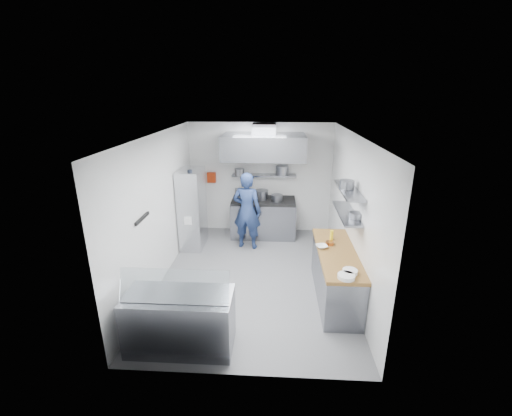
# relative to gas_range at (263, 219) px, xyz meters

# --- Properties ---
(floor) EXTENTS (5.00, 5.00, 0.00)m
(floor) POSITION_rel_gas_range_xyz_m (-0.10, -2.10, -0.45)
(floor) COLOR #5F5F61
(floor) RESTS_ON ground
(ceiling) EXTENTS (5.00, 5.00, 0.00)m
(ceiling) POSITION_rel_gas_range_xyz_m (-0.10, -2.10, 2.35)
(ceiling) COLOR silver
(ceiling) RESTS_ON wall_back
(wall_back) EXTENTS (3.60, 2.80, 0.02)m
(wall_back) POSITION_rel_gas_range_xyz_m (-0.10, 0.40, 0.95)
(wall_back) COLOR white
(wall_back) RESTS_ON floor
(wall_front) EXTENTS (3.60, 2.80, 0.02)m
(wall_front) POSITION_rel_gas_range_xyz_m (-0.10, -4.60, 0.95)
(wall_front) COLOR white
(wall_front) RESTS_ON floor
(wall_left) EXTENTS (2.80, 5.00, 0.02)m
(wall_left) POSITION_rel_gas_range_xyz_m (-1.90, -2.10, 0.95)
(wall_left) COLOR white
(wall_left) RESTS_ON floor
(wall_right) EXTENTS (2.80, 5.00, 0.02)m
(wall_right) POSITION_rel_gas_range_xyz_m (1.70, -2.10, 0.95)
(wall_right) COLOR white
(wall_right) RESTS_ON floor
(gas_range) EXTENTS (1.60, 0.80, 0.90)m
(gas_range) POSITION_rel_gas_range_xyz_m (0.00, 0.00, 0.00)
(gas_range) COLOR gray
(gas_range) RESTS_ON floor
(cooktop) EXTENTS (1.57, 0.78, 0.06)m
(cooktop) POSITION_rel_gas_range_xyz_m (0.00, 0.00, 0.48)
(cooktop) COLOR black
(cooktop) RESTS_ON gas_range
(stock_pot_left) EXTENTS (0.25, 0.25, 0.20)m
(stock_pot_left) POSITION_rel_gas_range_xyz_m (-0.62, 0.24, 0.61)
(stock_pot_left) COLOR slate
(stock_pot_left) RESTS_ON cooktop
(stock_pot_mid) EXTENTS (0.31, 0.31, 0.24)m
(stock_pot_mid) POSITION_rel_gas_range_xyz_m (-0.05, 0.01, 0.63)
(stock_pot_mid) COLOR slate
(stock_pot_mid) RESTS_ON cooktop
(stock_pot_right) EXTENTS (0.28, 0.28, 0.16)m
(stock_pot_right) POSITION_rel_gas_range_xyz_m (0.33, -0.09, 0.59)
(stock_pot_right) COLOR slate
(stock_pot_right) RESTS_ON cooktop
(over_range_shelf) EXTENTS (1.60, 0.30, 0.04)m
(over_range_shelf) POSITION_rel_gas_range_xyz_m (0.00, 0.24, 1.07)
(over_range_shelf) COLOR gray
(over_range_shelf) RESTS_ON wall_back
(shelf_pot_a) EXTENTS (0.23, 0.23, 0.18)m
(shelf_pot_a) POSITION_rel_gas_range_xyz_m (-0.60, 0.07, 1.18)
(shelf_pot_a) COLOR slate
(shelf_pot_a) RESTS_ON over_range_shelf
(shelf_pot_b) EXTENTS (0.32, 0.32, 0.22)m
(shelf_pot_b) POSITION_rel_gas_range_xyz_m (0.45, 0.26, 1.20)
(shelf_pot_b) COLOR slate
(shelf_pot_b) RESTS_ON over_range_shelf
(extractor_hood) EXTENTS (1.90, 1.15, 0.55)m
(extractor_hood) POSITION_rel_gas_range_xyz_m (0.00, -0.18, 1.85)
(extractor_hood) COLOR gray
(extractor_hood) RESTS_ON wall_back
(hood_duct) EXTENTS (0.55, 0.55, 0.24)m
(hood_duct) POSITION_rel_gas_range_xyz_m (0.00, 0.05, 2.23)
(hood_duct) COLOR slate
(hood_duct) RESTS_ON extractor_hood
(red_firebox) EXTENTS (0.22, 0.10, 0.26)m
(red_firebox) POSITION_rel_gas_range_xyz_m (-1.35, 0.34, 0.97)
(red_firebox) COLOR #A62A0D
(red_firebox) RESTS_ON wall_back
(chef) EXTENTS (0.73, 0.56, 1.81)m
(chef) POSITION_rel_gas_range_xyz_m (-0.36, -0.72, 0.46)
(chef) COLOR navy
(chef) RESTS_ON floor
(wire_rack) EXTENTS (0.50, 0.90, 1.85)m
(wire_rack) POSITION_rel_gas_range_xyz_m (-1.63, -0.69, 0.48)
(wire_rack) COLOR silver
(wire_rack) RESTS_ON floor
(rack_bin_a) EXTENTS (0.16, 0.20, 0.18)m
(rack_bin_a) POSITION_rel_gas_range_xyz_m (-1.63, -1.06, 0.35)
(rack_bin_a) COLOR white
(rack_bin_a) RESTS_ON wire_rack
(rack_bin_b) EXTENTS (0.15, 0.20, 0.17)m
(rack_bin_b) POSITION_rel_gas_range_xyz_m (-1.63, -0.75, 0.85)
(rack_bin_b) COLOR yellow
(rack_bin_b) RESTS_ON wire_rack
(rack_jar) EXTENTS (0.10, 0.10, 0.18)m
(rack_jar) POSITION_rel_gas_range_xyz_m (-1.58, -0.90, 1.35)
(rack_jar) COLOR black
(rack_jar) RESTS_ON wire_rack
(knife_strip) EXTENTS (0.04, 0.55, 0.05)m
(knife_strip) POSITION_rel_gas_range_xyz_m (-1.88, -3.00, 1.10)
(knife_strip) COLOR black
(knife_strip) RESTS_ON wall_left
(prep_counter_base) EXTENTS (0.62, 2.00, 0.84)m
(prep_counter_base) POSITION_rel_gas_range_xyz_m (1.38, -2.70, -0.03)
(prep_counter_base) COLOR gray
(prep_counter_base) RESTS_ON floor
(prep_counter_top) EXTENTS (0.65, 2.04, 0.06)m
(prep_counter_top) POSITION_rel_gas_range_xyz_m (1.38, -2.70, 0.42)
(prep_counter_top) COLOR #915E2C
(prep_counter_top) RESTS_ON prep_counter_base
(plate_stack_a) EXTENTS (0.26, 0.26, 0.06)m
(plate_stack_a) POSITION_rel_gas_range_xyz_m (1.36, -3.59, 0.48)
(plate_stack_a) COLOR white
(plate_stack_a) RESTS_ON prep_counter_top
(plate_stack_b) EXTENTS (0.23, 0.23, 0.06)m
(plate_stack_b) POSITION_rel_gas_range_xyz_m (1.44, -3.44, 0.48)
(plate_stack_b) COLOR white
(plate_stack_b) RESTS_ON prep_counter_top
(copper_pan) EXTENTS (0.15, 0.15, 0.06)m
(copper_pan) POSITION_rel_gas_range_xyz_m (1.28, -2.43, 0.48)
(copper_pan) COLOR #C17036
(copper_pan) RESTS_ON prep_counter_top
(squeeze_bottle) EXTENTS (0.06, 0.06, 0.18)m
(squeeze_bottle) POSITION_rel_gas_range_xyz_m (1.35, -2.20, 0.54)
(squeeze_bottle) COLOR yellow
(squeeze_bottle) RESTS_ON prep_counter_top
(mixing_bowl) EXTENTS (0.25, 0.25, 0.05)m
(mixing_bowl) POSITION_rel_gas_range_xyz_m (1.12, -2.57, 0.47)
(mixing_bowl) COLOR white
(mixing_bowl) RESTS_ON prep_counter_top
(wall_shelf_lower) EXTENTS (0.30, 1.30, 0.04)m
(wall_shelf_lower) POSITION_rel_gas_range_xyz_m (1.54, -2.40, 1.05)
(wall_shelf_lower) COLOR gray
(wall_shelf_lower) RESTS_ON wall_right
(wall_shelf_upper) EXTENTS (0.30, 1.30, 0.04)m
(wall_shelf_upper) POSITION_rel_gas_range_xyz_m (1.54, -2.40, 1.47)
(wall_shelf_upper) COLOR gray
(wall_shelf_upper) RESTS_ON wall_right
(shelf_pot_c) EXTENTS (0.22, 0.22, 0.10)m
(shelf_pot_c) POSITION_rel_gas_range_xyz_m (1.63, -2.70, 1.12)
(shelf_pot_c) COLOR slate
(shelf_pot_c) RESTS_ON wall_shelf_lower
(shelf_pot_d) EXTENTS (0.25, 0.25, 0.14)m
(shelf_pot_d) POSITION_rel_gas_range_xyz_m (1.50, -2.37, 1.56)
(shelf_pot_d) COLOR slate
(shelf_pot_d) RESTS_ON wall_shelf_upper
(display_case) EXTENTS (1.50, 0.70, 0.85)m
(display_case) POSITION_rel_gas_range_xyz_m (-1.03, -4.10, -0.03)
(display_case) COLOR gray
(display_case) RESTS_ON floor
(display_glass) EXTENTS (1.47, 0.19, 0.42)m
(display_glass) POSITION_rel_gas_range_xyz_m (-1.03, -4.22, 0.62)
(display_glass) COLOR silver
(display_glass) RESTS_ON display_case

